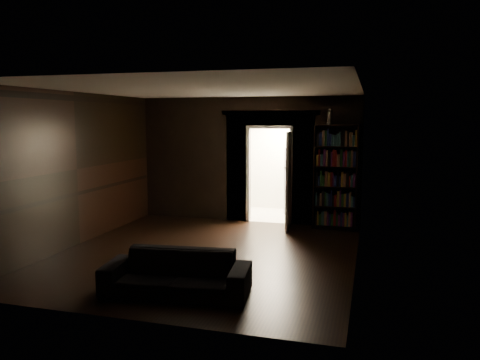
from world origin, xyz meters
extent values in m
plane|color=black|center=(0.00, 0.00, 0.00)|extent=(5.50, 5.50, 0.00)
cube|color=black|center=(-1.23, 2.80, 1.40)|extent=(2.55, 0.10, 2.80)
cube|color=black|center=(1.73, 2.80, 1.40)|extent=(1.55, 0.10, 2.80)
cube|color=black|center=(0.50, 2.80, 2.45)|extent=(0.90, 0.10, 0.70)
cube|color=black|center=(-2.50, 0.00, 1.40)|extent=(0.02, 5.50, 2.80)
cube|color=black|center=(2.50, 0.00, 1.40)|extent=(0.02, 5.50, 2.80)
cube|color=black|center=(0.00, -2.75, 1.40)|extent=(5.00, 0.02, 2.80)
cube|color=beige|center=(0.00, 0.00, 2.80)|extent=(5.00, 5.50, 0.02)
cube|color=white|center=(0.50, 2.74, 1.05)|extent=(1.04, 0.06, 2.17)
cube|color=#BAB3A2|center=(0.50, 3.65, -0.05)|extent=(2.20, 1.80, 0.10)
cube|color=beige|center=(0.50, 4.50, 1.20)|extent=(2.20, 0.10, 2.40)
cube|color=beige|center=(-0.55, 3.65, 1.20)|extent=(0.10, 1.60, 2.40)
cube|color=beige|center=(1.55, 3.65, 1.20)|extent=(0.10, 1.60, 2.40)
cube|color=beige|center=(0.50, 3.65, 2.45)|extent=(2.20, 1.80, 0.10)
cube|color=#C36979|center=(0.50, 4.44, 2.22)|extent=(2.00, 0.04, 0.26)
imported|color=black|center=(0.25, -1.84, 0.37)|extent=(2.01, 1.05, 0.74)
cube|color=black|center=(1.96, 2.55, 1.10)|extent=(0.93, 0.43, 2.20)
cube|color=white|center=(1.03, 4.03, 0.82)|extent=(0.87, 0.83, 1.65)
cube|color=white|center=(1.01, 2.31, 1.02)|extent=(0.13, 0.85, 2.05)
cube|color=silver|center=(1.81, 2.53, 2.36)|extent=(0.13, 0.13, 0.33)
cube|color=black|center=(1.02, 3.97, 1.76)|extent=(0.57, 0.10, 0.23)
camera|label=1|loc=(2.69, -7.36, 2.30)|focal=35.00mm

